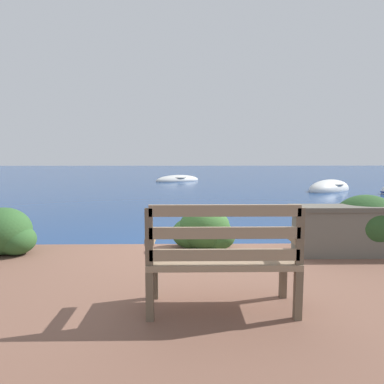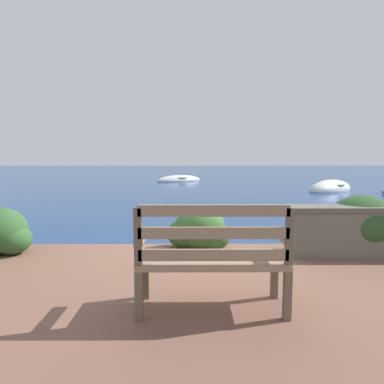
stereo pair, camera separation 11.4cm
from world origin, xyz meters
TOP-DOWN VIEW (x-y plane):
  - ground_plane at (0.00, 0.00)m, footprint 80.00×80.00m
  - park_bench at (0.10, -2.15)m, footprint 1.25×0.48m
  - stone_wall at (2.35, -0.58)m, footprint 2.38×0.39m
  - hedge_clump_far_left at (-2.62, -0.45)m, footprint 0.91×0.65m
  - hedge_clump_left at (0.04, -0.26)m, footprint 0.88×0.63m
  - hedge_clump_centre at (2.21, -0.38)m, footprint 1.13×0.81m
  - rowboat_nearest at (5.79, 9.26)m, footprint 2.71×2.49m
  - rowboat_mid at (-0.71, 14.42)m, footprint 2.83×2.26m

SIDE VIEW (x-z plane):
  - ground_plane at x=0.00m, z-range 0.00..0.00m
  - rowboat_mid at x=-0.71m, z-range -0.25..0.36m
  - rowboat_nearest at x=5.79m, z-range -0.34..0.47m
  - hedge_clump_left at x=0.04m, z-range 0.18..0.78m
  - hedge_clump_far_left at x=-2.62m, z-range 0.18..0.79m
  - stone_wall at x=2.35m, z-range 0.22..0.87m
  - hedge_clump_centre at x=2.21m, z-range 0.17..0.94m
  - park_bench at x=0.10m, z-range 0.24..1.16m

